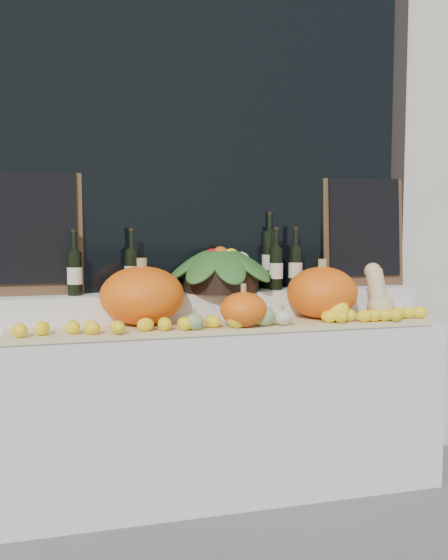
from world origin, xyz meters
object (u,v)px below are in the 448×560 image
(butternut_squash, at_px, (378,295))
(wine_bottle_tall, at_px, (269,260))
(produce_bowl, at_px, (221,269))
(pumpkin_left, at_px, (142,296))
(pumpkin_right, at_px, (322,293))

(butternut_squash, xyz_separation_m, wine_bottle_tall, (-0.47, 0.38, 0.17))
(butternut_squash, bearing_deg, produce_bowl, 159.09)
(pumpkin_left, distance_m, butternut_squash, 1.22)
(pumpkin_right, relative_size, butternut_squash, 1.28)
(pumpkin_left, bearing_deg, pumpkin_right, -2.55)
(pumpkin_left, relative_size, produce_bowl, 0.67)
(pumpkin_right, xyz_separation_m, butternut_squash, (0.28, -0.09, -0.01))
(pumpkin_right, bearing_deg, pumpkin_left, 177.45)
(pumpkin_left, height_order, produce_bowl, produce_bowl)
(pumpkin_left, xyz_separation_m, butternut_squash, (1.21, -0.14, -0.02))
(butternut_squash, height_order, wine_bottle_tall, wine_bottle_tall)
(pumpkin_right, bearing_deg, produce_bowl, 157.97)
(pumpkin_right, distance_m, produce_bowl, 0.55)
(pumpkin_right, relative_size, wine_bottle_tall, 0.87)
(pumpkin_right, distance_m, butternut_squash, 0.29)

